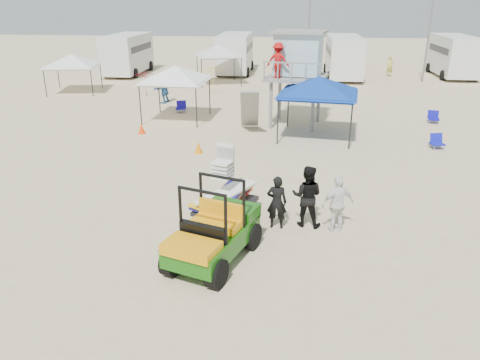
# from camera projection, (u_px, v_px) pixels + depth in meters

# --- Properties ---
(ground) EXTENTS (140.00, 140.00, 0.00)m
(ground) POSITION_uv_depth(u_px,v_px,m) (206.00, 275.00, 11.22)
(ground) COLOR beige
(ground) RESTS_ON ground
(utility_cart) EXTENTS (2.18, 3.04, 2.09)m
(utility_cart) POSITION_uv_depth(u_px,v_px,m) (212.00, 227.00, 11.46)
(utility_cart) COLOR #17580D
(utility_cart) RESTS_ON ground
(surf_trailer) EXTENTS (1.86, 2.55, 2.06)m
(surf_trailer) POSITION_uv_depth(u_px,v_px,m) (225.00, 194.00, 13.67)
(surf_trailer) COLOR black
(surf_trailer) RESTS_ON ground
(man_left) EXTENTS (0.59, 0.40, 1.58)m
(man_left) POSITION_uv_depth(u_px,v_px,m) (277.00, 202.00, 13.26)
(man_left) COLOR black
(man_left) RESTS_ON ground
(man_mid) EXTENTS (1.00, 0.84, 1.82)m
(man_mid) POSITION_uv_depth(u_px,v_px,m) (307.00, 196.00, 13.36)
(man_mid) COLOR black
(man_mid) RESTS_ON ground
(man_right) EXTENTS (1.05, 0.75, 1.65)m
(man_right) POSITION_uv_depth(u_px,v_px,m) (338.00, 204.00, 13.07)
(man_right) COLOR white
(man_right) RESTS_ON ground
(lifeguard_tower) EXTENTS (3.32, 3.32, 4.56)m
(lifeguard_tower) POSITION_uv_depth(u_px,v_px,m) (296.00, 58.00, 23.12)
(lifeguard_tower) COLOR gray
(lifeguard_tower) RESTS_ON ground
(canopy_blue) EXTENTS (3.75, 3.75, 3.25)m
(canopy_blue) POSITION_uv_depth(u_px,v_px,m) (319.00, 79.00, 21.25)
(canopy_blue) COLOR black
(canopy_blue) RESTS_ON ground
(canopy_white_a) EXTENTS (3.29, 3.29, 3.28)m
(canopy_white_a) POSITION_uv_depth(u_px,v_px,m) (175.00, 68.00, 24.39)
(canopy_white_a) COLOR black
(canopy_white_a) RESTS_ON ground
(canopy_white_b) EXTENTS (3.70, 3.70, 2.99)m
(canopy_white_b) POSITION_uv_depth(u_px,v_px,m) (71.00, 56.00, 31.66)
(canopy_white_b) COLOR black
(canopy_white_b) RESTS_ON ground
(canopy_white_c) EXTENTS (3.85, 3.85, 3.29)m
(canopy_white_c) POSITION_uv_depth(u_px,v_px,m) (218.00, 47.00, 34.65)
(canopy_white_c) COLOR black
(canopy_white_c) RESTS_ON ground
(umbrella_a) EXTENTS (2.35, 2.37, 1.62)m
(umbrella_a) POSITION_uv_depth(u_px,v_px,m) (145.00, 84.00, 30.97)
(umbrella_a) COLOR red
(umbrella_a) RESTS_ON ground
(umbrella_b) EXTENTS (2.79, 2.81, 1.85)m
(umbrella_b) POSITION_uv_depth(u_px,v_px,m) (213.00, 80.00, 31.58)
(umbrella_b) COLOR yellow
(umbrella_b) RESTS_ON ground
(cone_near) EXTENTS (0.34, 0.34, 0.50)m
(cone_near) POSITION_uv_depth(u_px,v_px,m) (142.00, 129.00, 22.67)
(cone_near) COLOR #FF4108
(cone_near) RESTS_ON ground
(cone_far) EXTENTS (0.34, 0.34, 0.50)m
(cone_far) POSITION_uv_depth(u_px,v_px,m) (198.00, 147.00, 19.86)
(cone_far) COLOR orange
(cone_far) RESTS_ON ground
(beach_chair_a) EXTENTS (0.68, 0.74, 0.64)m
(beach_chair_a) POSITION_uv_depth(u_px,v_px,m) (181.00, 107.00, 26.89)
(beach_chair_a) COLOR #180E9C
(beach_chair_a) RESTS_ON ground
(beach_chair_b) EXTENTS (0.64, 0.69, 0.64)m
(beach_chair_b) POSITION_uv_depth(u_px,v_px,m) (437.00, 141.00, 20.49)
(beach_chair_b) COLOR #1018B0
(beach_chair_b) RESTS_ON ground
(beach_chair_c) EXTENTS (0.63, 0.68, 0.64)m
(beach_chair_c) POSITION_uv_depth(u_px,v_px,m) (433.00, 117.00, 24.57)
(beach_chair_c) COLOR #0F0E99
(beach_chair_c) RESTS_ON ground
(rv_far_left) EXTENTS (2.64, 6.80, 3.25)m
(rv_far_left) POSITION_uv_depth(u_px,v_px,m) (128.00, 52.00, 39.50)
(rv_far_left) COLOR silver
(rv_far_left) RESTS_ON ground
(rv_mid_left) EXTENTS (2.65, 6.50, 3.25)m
(rv_mid_left) POSITION_uv_depth(u_px,v_px,m) (235.00, 52.00, 39.99)
(rv_mid_left) COLOR silver
(rv_mid_left) RESTS_ON ground
(rv_mid_right) EXTENTS (2.64, 7.00, 3.25)m
(rv_mid_right) POSITION_uv_depth(u_px,v_px,m) (344.00, 55.00, 37.70)
(rv_mid_right) COLOR silver
(rv_mid_right) RESTS_ON ground
(rv_far_right) EXTENTS (2.64, 6.60, 3.25)m
(rv_far_right) POSITION_uv_depth(u_px,v_px,m) (454.00, 54.00, 38.18)
(rv_far_right) COLOR silver
(rv_far_right) RESTS_ON ground
(light_pole_left) EXTENTS (0.14, 0.14, 8.00)m
(light_pole_left) POSITION_uv_depth(u_px,v_px,m) (309.00, 29.00, 34.42)
(light_pole_left) COLOR slate
(light_pole_left) RESTS_ON ground
(light_pole_right) EXTENTS (0.14, 0.14, 8.00)m
(light_pole_right) POSITION_uv_depth(u_px,v_px,m) (430.00, 28.00, 34.91)
(light_pole_right) COLOR slate
(light_pole_right) RESTS_ON ground
(distant_beachgoers) EXTENTS (16.71, 13.08, 1.79)m
(distant_beachgoers) POSITION_uv_depth(u_px,v_px,m) (220.00, 83.00, 30.85)
(distant_beachgoers) COLOR #33669A
(distant_beachgoers) RESTS_ON ground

